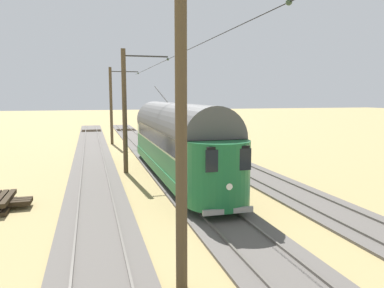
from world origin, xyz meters
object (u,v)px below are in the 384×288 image
at_px(vintage_streetcar, 176,139).
at_px(catenary_pole_foreground, 112,104).
at_px(spare_tie_stack, 1,203).
at_px(catenary_pole_mid_near, 126,109).
at_px(catenary_pole_mid_far, 184,129).
at_px(switch_stand, 212,140).

distance_m(vintage_streetcar, catenary_pole_foreground, 16.36).
relative_size(vintage_streetcar, spare_tie_stack, 7.00).
bearing_deg(spare_tie_stack, catenary_pole_mid_near, -134.32).
relative_size(vintage_streetcar, catenary_pole_foreground, 2.25).
bearing_deg(catenary_pole_foreground, catenary_pole_mid_near, 90.00).
relative_size(catenary_pole_mid_far, switch_stand, 6.05).
xyz_separation_m(catenary_pole_foreground, catenary_pole_mid_near, (0.00, 14.06, 0.00)).
relative_size(catenary_pole_foreground, switch_stand, 6.05).
bearing_deg(vintage_streetcar, catenary_pole_mid_far, 77.76).
bearing_deg(catenary_pole_mid_far, catenary_pole_mid_near, -90.00).
bearing_deg(catenary_pole_mid_near, catenary_pole_mid_far, 90.00).
distance_m(catenary_pole_mid_far, switch_stand, 25.09).
bearing_deg(catenary_pole_foreground, catenary_pole_mid_far, 90.00).
relative_size(catenary_pole_foreground, spare_tie_stack, 3.11).
height_order(vintage_streetcar, switch_stand, vintage_streetcar).
relative_size(catenary_pole_mid_near, spare_tie_stack, 3.11).
bearing_deg(vintage_streetcar, catenary_pole_mid_near, -37.34).
xyz_separation_m(catenary_pole_foreground, switch_stand, (-8.66, 4.79, -3.20)).
height_order(catenary_pole_foreground, switch_stand, catenary_pole_foreground).
distance_m(catenary_pole_foreground, switch_stand, 10.40).
height_order(catenary_pole_foreground, catenary_pole_mid_far, same).
xyz_separation_m(vintage_streetcar, spare_tie_stack, (8.43, 3.96, -1.99)).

